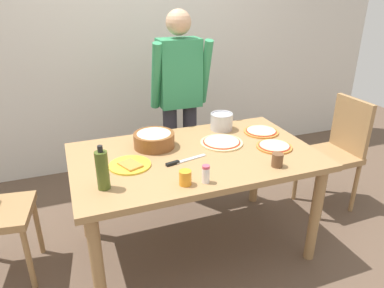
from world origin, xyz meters
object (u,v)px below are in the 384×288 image
at_px(dining_table, 195,166).
at_px(chair_wooden_right, 337,148).
at_px(popcorn_bowl, 154,139).
at_px(plate_with_slice, 130,165).
at_px(pizza_raw_on_board, 222,142).
at_px(cup_small_brown, 277,160).
at_px(olive_oil_bottle, 102,170).
at_px(salt_shaker, 206,174).
at_px(pizza_second_cooked, 274,146).
at_px(cup_orange, 185,178).
at_px(person_cook, 180,95).
at_px(steel_pot, 222,121).
at_px(chef_knife, 181,161).
at_px(pizza_cooked_on_tray, 261,131).

height_order(dining_table, chair_wooden_right, chair_wooden_right).
bearing_deg(popcorn_bowl, chair_wooden_right, -3.02).
bearing_deg(plate_with_slice, dining_table, 3.37).
height_order(pizza_raw_on_board, cup_small_brown, cup_small_brown).
distance_m(olive_oil_bottle, salt_shaker, 0.57).
bearing_deg(olive_oil_bottle, chair_wooden_right, 10.49).
xyz_separation_m(pizza_second_cooked, salt_shaker, (-0.62, -0.27, 0.04)).
relative_size(chair_wooden_right, cup_orange, 11.18).
relative_size(dining_table, person_cook, 0.99).
height_order(person_cook, chair_wooden_right, person_cook).
distance_m(olive_oil_bottle, steel_pot, 1.13).
height_order(pizza_second_cooked, chef_knife, pizza_second_cooked).
relative_size(popcorn_bowl, cup_orange, 3.29).
relative_size(dining_table, steel_pot, 9.22).
relative_size(chair_wooden_right, salt_shaker, 8.96).
bearing_deg(pizza_second_cooked, pizza_raw_on_board, 148.60).
xyz_separation_m(person_cook, salt_shaker, (-0.23, -1.13, -0.13)).
xyz_separation_m(dining_table, cup_orange, (-0.19, -0.36, 0.13)).
relative_size(cup_orange, salt_shaker, 0.80).
distance_m(steel_pot, salt_shaker, 0.83).
bearing_deg(pizza_cooked_on_tray, chef_knife, -160.54).
bearing_deg(steel_pot, chef_knife, -138.08).
bearing_deg(salt_shaker, cup_orange, 171.25).
height_order(pizza_cooked_on_tray, steel_pot, steel_pot).
relative_size(olive_oil_bottle, steel_pot, 1.48).
xyz_separation_m(cup_small_brown, chef_knife, (-0.53, 0.26, -0.04)).
height_order(plate_with_slice, popcorn_bowl, popcorn_bowl).
bearing_deg(dining_table, cup_small_brown, -39.97).
relative_size(salt_shaker, chef_knife, 0.37).
xyz_separation_m(pizza_raw_on_board, cup_small_brown, (0.17, -0.43, 0.03)).
distance_m(pizza_cooked_on_tray, chef_knife, 0.77).
distance_m(pizza_cooked_on_tray, salt_shaker, 0.87).
bearing_deg(pizza_cooked_on_tray, chair_wooden_right, -3.96).
distance_m(pizza_raw_on_board, steel_pot, 0.28).
bearing_deg(pizza_raw_on_board, chair_wooden_right, 1.70).
relative_size(person_cook, salt_shaker, 15.28).
bearing_deg(plate_with_slice, popcorn_bowl, 46.56).
xyz_separation_m(pizza_raw_on_board, steel_pot, (0.11, 0.25, 0.06)).
relative_size(dining_table, olive_oil_bottle, 6.25).
bearing_deg(dining_table, pizza_second_cooked, -10.22).
height_order(cup_orange, salt_shaker, salt_shaker).
distance_m(dining_table, popcorn_bowl, 0.34).
relative_size(olive_oil_bottle, chef_knife, 0.89).
bearing_deg(person_cook, steel_pot, -64.63).
relative_size(dining_table, salt_shaker, 15.09).
relative_size(dining_table, pizza_raw_on_board, 5.36).
relative_size(chair_wooden_right, pizza_second_cooked, 3.88).
distance_m(popcorn_bowl, cup_small_brown, 0.84).
height_order(dining_table, pizza_cooked_on_tray, pizza_cooked_on_tray).
bearing_deg(chef_knife, olive_oil_bottle, -163.01).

